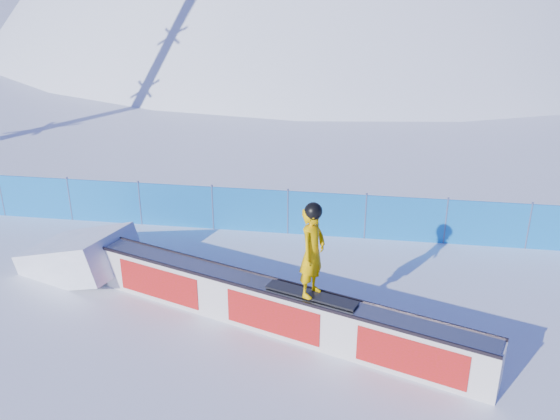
# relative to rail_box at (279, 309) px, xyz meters

# --- Properties ---
(ground) EXTENTS (160.00, 160.00, 0.00)m
(ground) POSITION_rel_rail_box_xyz_m (-1.43, -0.05, -0.49)
(ground) COLOR white
(ground) RESTS_ON ground
(snow_hill) EXTENTS (64.00, 64.00, 64.00)m
(snow_hill) POSITION_rel_rail_box_xyz_m (-1.43, 41.95, -18.49)
(snow_hill) COLOR white
(snow_hill) RESTS_ON ground
(safety_fence) EXTENTS (22.05, 0.05, 1.30)m
(safety_fence) POSITION_rel_rail_box_xyz_m (-1.43, 4.45, 0.11)
(safety_fence) COLOR blue
(safety_fence) RESTS_ON ground
(rail_box) EXTENTS (8.08, 3.32, 1.00)m
(rail_box) POSITION_rel_rail_box_xyz_m (0.00, 0.00, 0.00)
(rail_box) COLOR silver
(rail_box) RESTS_ON ground
(snow_ramp) EXTENTS (2.97, 2.38, 1.61)m
(snow_ramp) POSITION_rel_rail_box_xyz_m (-4.93, 1.73, -0.49)
(snow_ramp) COLOR white
(snow_ramp) RESTS_ON ground
(snowboarder) EXTENTS (1.80, 0.90, 1.87)m
(snowboarder) POSITION_rel_rail_box_xyz_m (0.65, -0.23, 1.43)
(snowboarder) COLOR black
(snowboarder) RESTS_ON rail_box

